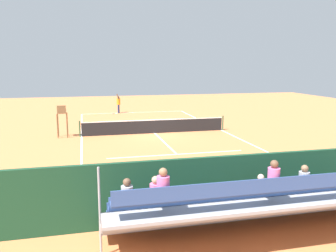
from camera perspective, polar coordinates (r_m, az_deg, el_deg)
The scene contains 12 objects.
ground_plane at distance 24.82m, azimuth -2.16°, elevation -1.17°, with size 60.00×60.00×0.00m, color #D17542.
court_line_markings at distance 24.86m, azimuth -2.18°, elevation -1.15°, with size 10.10×22.20×0.01m.
tennis_net at distance 24.73m, azimuth -2.17°, elevation -0.03°, with size 10.30×0.10×1.07m.
backdrop_wall at distance 11.62m, azimuth 11.77°, elevation -9.34°, with size 18.00×0.16×2.00m, color #194228.
bleacher_stand at distance 10.43m, azimuth 14.55°, elevation -11.98°, with size 9.06×2.40×2.48m.
umpire_chair at distance 24.23m, azimuth -16.74°, elevation 1.29°, with size 0.67×0.67×2.14m.
courtside_bench at distance 13.11m, azimuth 16.88°, elevation -9.36°, with size 1.80×0.40×0.93m.
equipment_bag at distance 12.41m, azimuth 10.43°, elevation -12.05°, with size 0.90×0.36×0.36m, color #334C8C.
tennis_player at distance 35.19m, azimuth -8.00°, elevation 3.72°, with size 0.46×0.56×1.93m.
tennis_racket at distance 34.81m, azimuth -8.39°, elevation 1.98°, with size 0.59×0.37×0.03m.
tennis_ball_near at distance 34.10m, azimuth -11.67°, elevation 1.75°, with size 0.07×0.07×0.07m, color #CCDB33.
tennis_ball_far at distance 31.72m, azimuth -3.04°, elevation 1.33°, with size 0.07×0.07×0.07m, color #CCDB33.
Camera 1 is at (4.78, 23.88, 4.81)m, focal length 37.76 mm.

